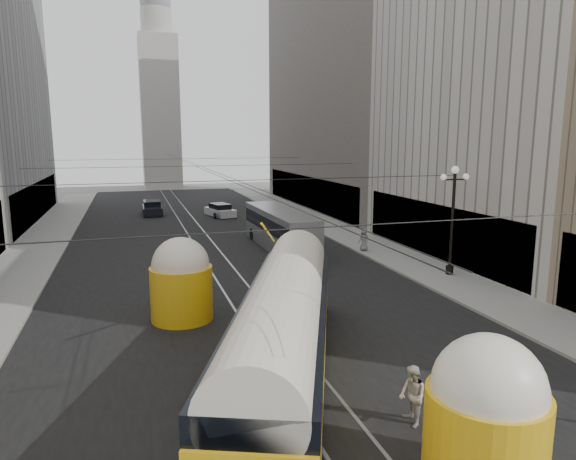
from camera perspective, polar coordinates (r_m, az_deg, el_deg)
road at (r=40.98m, az=-9.46°, el=-1.34°), size 20.00×85.00×0.02m
sidewalk_left at (r=44.59m, az=-25.56°, el=-1.18°), size 4.00×72.00×0.15m
sidewalk_right at (r=47.32m, az=4.49°, el=0.41°), size 4.00×72.00×0.15m
rail_left at (r=40.89m, az=-10.51°, el=-1.40°), size 0.12×85.00×0.04m
rail_right at (r=41.08m, az=-8.43°, el=-1.28°), size 0.12×85.00×0.04m
building_right_far at (r=61.35m, az=7.68°, el=17.81°), size 12.60×32.60×32.60m
distant_tower at (r=87.75m, az=-14.11°, el=14.41°), size 6.00×6.00×31.36m
lamppost_right_mid at (r=31.28m, az=17.83°, el=1.70°), size 1.86×0.44×6.37m
catenary at (r=39.25m, az=-9.34°, el=6.83°), size 25.00×72.00×0.23m
streetcar at (r=17.60m, az=-0.42°, el=-10.55°), size 8.30×16.42×3.84m
city_bus at (r=37.78m, az=-0.90°, el=0.25°), size 2.68×11.36×2.87m
sedan_white_far at (r=53.99m, az=-7.55°, el=2.15°), size 2.82×4.59×1.35m
sedan_dark_far at (r=56.74m, az=-14.85°, el=2.35°), size 1.98×4.74×1.49m
pedestrian_crossing_a at (r=13.80m, az=-2.73°, el=-21.58°), size 0.52×0.69×1.70m
pedestrian_crossing_b at (r=15.73m, az=13.65°, el=-17.48°), size 0.72×0.90×1.76m
pedestrian_sidewalk_right at (r=36.95m, az=8.42°, el=-1.08°), size 0.81×0.54×1.58m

